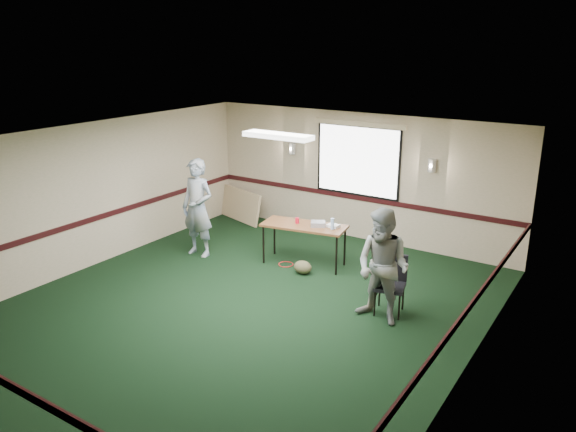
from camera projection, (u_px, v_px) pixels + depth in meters
The scene contains 13 objects.
ground at pixel (244, 307), 9.04m from camera, with size 8.00×8.00×0.00m, color black.
room_shell at pixel (312, 185), 10.26m from camera, with size 8.00×8.02×8.00m.
folding_table at pixel (304, 228), 10.56m from camera, with size 1.68×0.90×0.79m.
projector at pixel (318, 224), 10.45m from camera, with size 0.27×0.22×0.09m, color #929299.
game_console at pixel (333, 226), 10.40m from camera, with size 0.21×0.17×0.05m, color silver.
red_cup at pixel (297, 221), 10.61m from camera, with size 0.07×0.07×0.11m, color red.
water_bottle at pixel (332, 224), 10.26m from camera, with size 0.06×0.06×0.21m, color #89B0E1.
duffel_bag at pixel (303, 267), 10.31m from camera, with size 0.35×0.26×0.25m, color #4C4B2B.
cable_coil at pixel (286, 264), 10.74m from camera, with size 0.29×0.29×0.01m, color red.
folded_table at pixel (240, 205), 13.29m from camera, with size 1.43×0.06×0.74m, color tan.
conference_chair at pixel (391, 279), 8.79m from camera, with size 0.54×0.56×0.92m.
person_left at pixel (198, 208), 10.97m from camera, with size 0.71×0.46×1.94m, color #425F93.
person_right at pixel (383, 267), 8.35m from camera, with size 0.87×0.68×1.78m, color #6983A3.
Camera 1 is at (5.04, -6.47, 4.14)m, focal length 35.00 mm.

